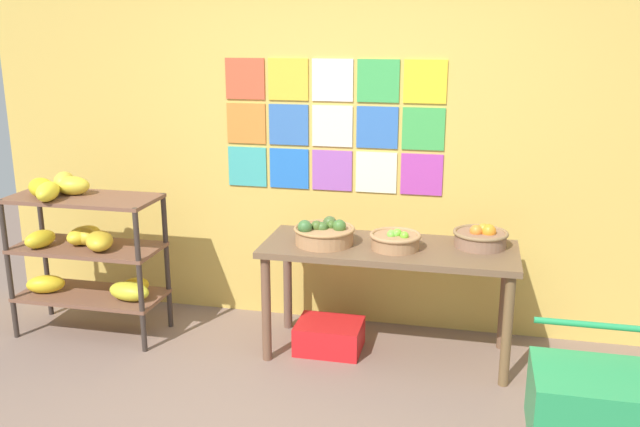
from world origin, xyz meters
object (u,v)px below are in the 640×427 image
Objects in this scene: fruit_basket_back_right at (324,233)px; produce_crate_under_table at (329,336)px; fruit_basket_right at (395,240)px; banana_shelf_unit at (82,241)px; fruit_basket_back_left at (481,237)px; shopping_cart at (594,414)px; display_table at (389,260)px.

fruit_basket_back_right is 0.71m from produce_crate_under_table.
fruit_basket_back_right reaches higher than produce_crate_under_table.
fruit_basket_right is (0.46, -0.00, -0.01)m from fruit_basket_back_right.
banana_shelf_unit reaches higher than fruit_basket_back_left.
fruit_basket_back_right is 0.51× the size of shopping_cart.
shopping_cart is (0.50, -1.37, -0.36)m from fruit_basket_back_left.
banana_shelf_unit is 2.88× the size of fruit_basket_back_right.
produce_crate_under_table is at bearing 142.22° from shopping_cart.
fruit_basket_back_right is (1.66, 0.10, 0.13)m from banana_shelf_unit.
fruit_basket_back_right is at bearing 3.37° from banana_shelf_unit.
fruit_basket_right is (-0.52, -0.16, -0.00)m from fruit_basket_back_left.
display_table is 3.73× the size of produce_crate_under_table.
display_table is at bearing -167.87° from fruit_basket_back_left.
fruit_basket_back_left is at bearing 5.58° from banana_shelf_unit.
display_table is at bearing 136.15° from fruit_basket_right.
display_table is 4.65× the size of fruit_basket_back_left.
fruit_basket_back_left is 1.07× the size of fruit_basket_right.
shopping_cart is (1.06, -1.25, -0.20)m from display_table.
shopping_cart is at bearing -49.75° from fruit_basket_right.
fruit_basket_right is at bearing 2.59° from banana_shelf_unit.
fruit_basket_back_left is at bearing 112.65° from shopping_cart.
banana_shelf_unit is 2.63× the size of produce_crate_under_table.
banana_shelf_unit is 3.28× the size of fruit_basket_back_left.
banana_shelf_unit is 1.46× the size of shopping_cart.
display_table is 1.65m from shopping_cart.
fruit_basket_back_right is at bearing -163.94° from produce_crate_under_table.
fruit_basket_right is 0.75× the size of produce_crate_under_table.
banana_shelf_unit is 3.50× the size of fruit_basket_right.
fruit_basket_back_left is at bearing 9.02° from produce_crate_under_table.
banana_shelf_unit is at bearing 162.95° from shopping_cart.
fruit_basket_back_right reaches higher than fruit_basket_back_left.
fruit_basket_right reaches higher than shopping_cart.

